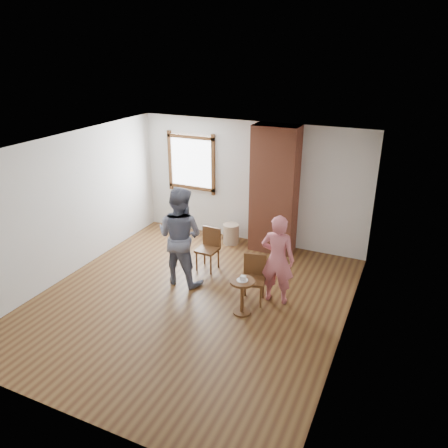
# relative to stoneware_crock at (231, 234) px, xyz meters

# --- Properties ---
(ground) EXTENTS (5.50, 5.50, 0.00)m
(ground) POSITION_rel_stoneware_crock_xyz_m (0.30, -2.40, -0.22)
(ground) COLOR brown
(ground) RESTS_ON ground
(room_shell) EXTENTS (5.04, 5.52, 2.62)m
(room_shell) POSITION_rel_stoneware_crock_xyz_m (0.24, -1.79, 1.59)
(room_shell) COLOR silver
(room_shell) RESTS_ON ground
(brick_chimney) EXTENTS (0.90, 0.50, 2.60)m
(brick_chimney) POSITION_rel_stoneware_crock_xyz_m (0.90, 0.10, 1.08)
(brick_chimney) COLOR #A7563B
(brick_chimney) RESTS_ON ground
(stoneware_crock) EXTENTS (0.44, 0.44, 0.44)m
(stoneware_crock) POSITION_rel_stoneware_crock_xyz_m (0.00, 0.00, 0.00)
(stoneware_crock) COLOR tan
(stoneware_crock) RESTS_ON ground
(dark_pot) EXTENTS (0.17, 0.17, 0.14)m
(dark_pot) POSITION_rel_stoneware_crock_xyz_m (-0.60, 0.00, -0.15)
(dark_pot) COLOR black
(dark_pot) RESTS_ON ground
(dining_chair_left) EXTENTS (0.40, 0.40, 0.81)m
(dining_chair_left) POSITION_rel_stoneware_crock_xyz_m (0.07, -1.20, 0.24)
(dining_chair_left) COLOR brown
(dining_chair_left) RESTS_ON ground
(dining_chair_right) EXTENTS (0.45, 0.45, 0.81)m
(dining_chair_right) POSITION_rel_stoneware_crock_xyz_m (1.25, -1.92, 0.24)
(dining_chair_right) COLOR brown
(dining_chair_right) RESTS_ON ground
(side_table) EXTENTS (0.40, 0.40, 0.60)m
(side_table) POSITION_rel_stoneware_crock_xyz_m (1.23, -2.37, 0.18)
(side_table) COLOR brown
(side_table) RESTS_ON ground
(cake_plate) EXTENTS (0.18, 0.18, 0.01)m
(cake_plate) POSITION_rel_stoneware_crock_xyz_m (1.23, -2.37, 0.38)
(cake_plate) COLOR white
(cake_plate) RESTS_ON side_table
(cake_slice) EXTENTS (0.08, 0.07, 0.06)m
(cake_slice) POSITION_rel_stoneware_crock_xyz_m (1.24, -2.37, 0.42)
(cake_slice) COLOR white
(cake_slice) RESTS_ON cake_plate
(man) EXTENTS (0.91, 0.72, 1.79)m
(man) POSITION_rel_stoneware_crock_xyz_m (-0.16, -1.87, 0.68)
(man) COLOR black
(man) RESTS_ON ground
(person_pink) EXTENTS (0.58, 0.39, 1.54)m
(person_pink) POSITION_rel_stoneware_crock_xyz_m (1.60, -1.78, 0.55)
(person_pink) COLOR #CA656E
(person_pink) RESTS_ON ground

